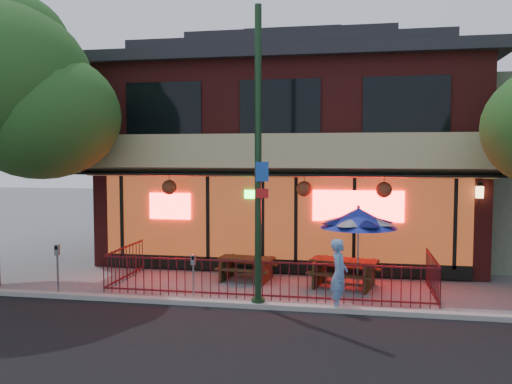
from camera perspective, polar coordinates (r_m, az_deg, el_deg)
ground at (r=13.44m, az=0.53°, el=-11.53°), size 80.00×80.00×0.00m
curb at (r=12.95m, az=0.14°, el=-11.86°), size 80.00×0.25×0.12m
restaurant_building at (r=20.00m, az=4.08°, el=5.50°), size 12.96×9.49×8.05m
patio_fence at (r=13.77m, az=0.90°, el=-8.45°), size 8.44×2.62×1.00m
street_light at (r=12.56m, az=0.23°, el=1.95°), size 0.43×0.32×7.00m
picnic_table_left at (r=15.59m, az=-0.98°, el=-7.71°), size 1.67×1.35×0.66m
picnic_table_right at (r=14.98m, az=9.27°, el=-8.01°), size 2.02×1.71×0.76m
patio_umbrella at (r=14.32m, az=10.73°, el=-2.70°), size 2.00×1.99×2.28m
pedestrian at (r=12.71m, az=8.74°, el=-8.61°), size 0.45×0.64×1.66m
parking_meter_near at (r=13.23m, az=-6.61°, el=-8.22°), size 0.11×0.10×1.19m
parking_meter_far at (r=14.64m, az=-20.18°, el=-6.86°), size 0.14×0.12×1.33m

